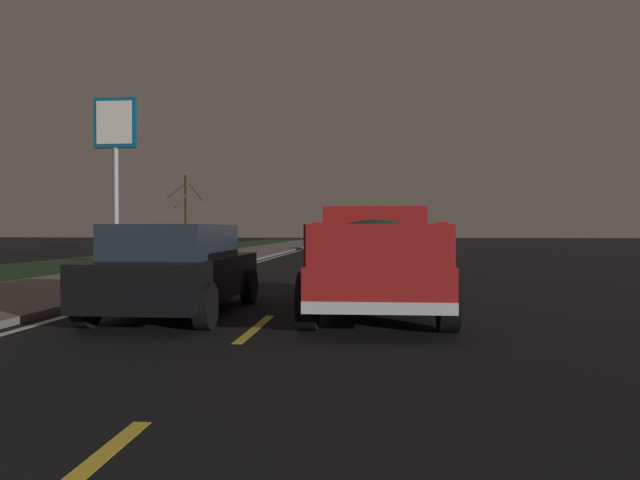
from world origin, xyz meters
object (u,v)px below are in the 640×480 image
Objects in this scene: sedan_blue at (372,240)px; sedan_black at (178,269)px; gas_price_sign at (115,138)px; bare_tree_far at (187,212)px; pickup_truck at (375,257)px.

sedan_blue is 28.18m from sedan_black.
gas_price_sign is (-13.10, 11.19, 4.67)m from sedan_blue.
bare_tree_far reaches higher than sedan_black.
bare_tree_far reaches higher than sedan_blue.
gas_price_sign reaches higher than bare_tree_far.
gas_price_sign is 9.70m from bare_tree_far.
sedan_black is 25.44m from bare_tree_far.
sedan_black is at bearing 173.49° from sedan_blue.
sedan_blue is at bearing -6.51° from sedan_black.
sedan_black is (-28.00, 3.19, 0.00)m from sedan_blue.
pickup_truck is 1.24× the size of sedan_black.
bare_tree_far is at bearing -0.85° from gas_price_sign.
sedan_blue is (27.45, 0.16, -0.20)m from pickup_truck.
gas_price_sign is (14.35, 11.35, 4.47)m from pickup_truck.
sedan_blue is at bearing -40.51° from gas_price_sign.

